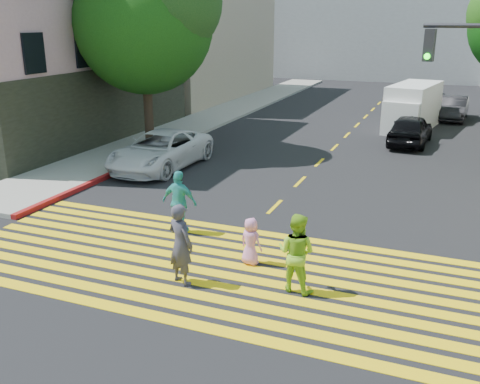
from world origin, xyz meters
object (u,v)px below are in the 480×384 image
Objects in this scene: tree_left at (145,16)px; silver_car at (430,98)px; dark_car_parked at (454,108)px; pedestrian_extra at (180,202)px; white_sedan at (161,150)px; pedestrian_child at (251,241)px; dark_car_near at (410,130)px; pedestrian_woman at (296,253)px; white_van at (412,108)px; pedestrian_man at (181,244)px.

tree_left reaches higher than silver_car.
dark_car_parked is at bearing 109.94° from silver_car.
pedestrian_extra is at bearing -103.36° from dark_car_parked.
white_sedan reaches higher than dark_car_parked.
silver_car is (9.16, 20.14, -0.05)m from white_sedan.
pedestrian_child is 0.25× the size of silver_car.
silver_car is at bearing 67.27° from white_sedan.
dark_car_near is 8.18m from dark_car_parked.
dark_car_near is 0.91× the size of silver_car.
silver_car is at bearing -99.76° from pedestrian_extra.
dark_car_parked is (2.86, 23.97, -0.21)m from pedestrian_woman.
tree_left reaches higher than pedestrian_child.
dark_car_near reaches higher than silver_car.
pedestrian_extra is 22.94m from dark_car_parked.
dark_car_near is at bearing 44.07° from white_sedan.
white_van reaches higher than pedestrian_woman.
white_van is at bearing 40.92° from tree_left.
pedestrian_woman is 0.34× the size of white_sedan.
pedestrian_extra is 0.42× the size of dark_car_near.
pedestrian_man reaches higher than silver_car.
silver_car is (5.23, 25.95, -0.21)m from pedestrian_extra.
tree_left is 4.88× the size of pedestrian_woman.
dark_car_near is 3.92m from white_van.
pedestrian_extra is at bearing 77.36° from silver_car.
dark_car_parked is (6.80, 21.91, -0.21)m from pedestrian_extra.
white_van reaches higher than pedestrian_extra.
silver_car is (0.25, 12.02, -0.05)m from dark_car_near.
white_van is (-2.11, -4.09, 0.47)m from dark_car_parked.
white_van is at bearing -103.11° from pedestrian_extra.
pedestrian_woman is at bearing -82.34° from white_van.
pedestrian_child is 27.26m from silver_car.
dark_car_parked is at bearing -84.57° from pedestrian_child.
white_van reaches higher than white_sedan.
tree_left reaches higher than pedestrian_man.
pedestrian_extra is 0.33× the size of white_van.
silver_car is at bearing 115.06° from dark_car_parked.
pedestrian_child is at bearing 84.47° from dark_car_near.
pedestrian_man reaches higher than dark_car_parked.
silver_car is 1.13× the size of dark_car_parked.
dark_car_parked is (5.34, 24.60, -0.26)m from pedestrian_man.
tree_left is 7.34× the size of pedestrian_child.
silver_car reaches higher than pedestrian_child.
white_van is at bearing -80.58° from pedestrian_child.
pedestrian_woman is at bearing 86.11° from silver_car.
white_van reaches higher than pedestrian_child.
white_van reaches higher than pedestrian_man.
dark_car_near is at bearing -75.91° from white_van.
pedestrian_extra reaches higher than dark_car_parked.
white_sedan is at bearing -115.86° from white_van.
pedestrian_child is 0.28× the size of dark_car_near.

